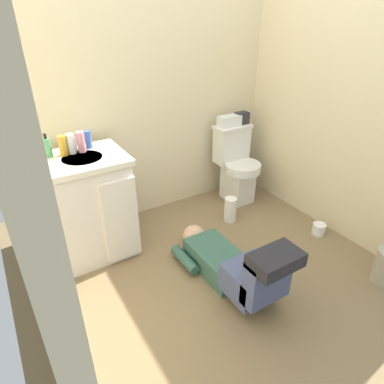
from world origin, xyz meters
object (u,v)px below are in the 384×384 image
object	(u,v)px
person_plumber	(233,265)
bottle_pink	(81,142)
soap_dispenser	(47,147)
paper_towel_roll	(230,209)
bottle_amber	(63,146)
bottle_blue	(88,140)
toilet_paper_roll	(319,229)
tissue_box	(229,121)
faucet	(75,144)
toiletry_bag	(242,118)
vanity_cabinet	(90,206)
bottle_white	(71,144)
toilet	(236,165)

from	to	relation	value
person_plumber	bottle_pink	size ratio (longest dim) A/B	7.12
soap_dispenser	paper_towel_roll	bearing A→B (deg)	-13.99
paper_towel_roll	bottle_pink	bearing A→B (deg)	165.03
bottle_amber	bottle_blue	size ratio (longest dim) A/B	1.10
bottle_pink	bottle_blue	distance (m)	0.08
soap_dispenser	toilet_paper_roll	bearing A→B (deg)	-25.86
person_plumber	tissue_box	bearing A→B (deg)	55.17
soap_dispenser	bottle_amber	xyz separation A→B (m)	(0.10, -0.03, 0.00)
faucet	toiletry_bag	size ratio (longest dim) A/B	0.81
faucet	vanity_cabinet	bearing A→B (deg)	-88.69
vanity_cabinet	tissue_box	size ratio (longest dim) A/B	3.73
vanity_cabinet	bottle_amber	bearing A→B (deg)	136.47
person_plumber	bottle_blue	distance (m)	1.38
person_plumber	bottle_blue	size ratio (longest dim) A/B	8.12
vanity_cabinet	bottle_blue	distance (m)	0.50
bottle_blue	toiletry_bag	bearing A→B (deg)	2.04
vanity_cabinet	toiletry_bag	bearing A→B (deg)	6.89
faucet	toiletry_bag	xyz separation A→B (m)	(1.59, 0.05, -0.06)
toilet_paper_roll	bottle_amber	bearing A→B (deg)	153.81
faucet	bottle_amber	world-z (taller)	bottle_amber
faucet	bottle_blue	size ratio (longest dim) A/B	0.76
bottle_amber	bottle_white	xyz separation A→B (m)	(0.06, 0.01, 0.00)
vanity_cabinet	tissue_box	xyz separation A→B (m)	(1.44, 0.19, 0.38)
tissue_box	person_plumber	bearing A→B (deg)	-124.83
person_plumber	bottle_white	xyz separation A→B (m)	(-0.73, 0.98, 0.72)
toilet	tissue_box	world-z (taller)	tissue_box
bottle_white	bottle_blue	distance (m)	0.14
toilet	toilet_paper_roll	xyz separation A→B (m)	(0.22, -0.90, -0.32)
faucet	toiletry_bag	world-z (taller)	faucet
faucet	soap_dispenser	xyz separation A→B (m)	(-0.19, -0.02, 0.02)
bottle_pink	soap_dispenser	bearing A→B (deg)	171.21
vanity_cabinet	toilet_paper_roll	distance (m)	1.92
vanity_cabinet	bottle_amber	distance (m)	0.49
toilet	vanity_cabinet	xyz separation A→B (m)	(-1.49, -0.10, 0.05)
bottle_amber	tissue_box	bearing A→B (deg)	3.75
bottle_amber	bottle_white	bearing A→B (deg)	7.84
vanity_cabinet	bottle_amber	world-z (taller)	bottle_amber
vanity_cabinet	bottle_blue	xyz separation A→B (m)	(0.10, 0.14, 0.47)
toilet	bottle_white	bearing A→B (deg)	-179.92
vanity_cabinet	soap_dispenser	distance (m)	0.52
soap_dispenser	toilet_paper_roll	world-z (taller)	soap_dispenser
person_plumber	tissue_box	size ratio (longest dim) A/B	4.84
paper_towel_roll	person_plumber	bearing A→B (deg)	-126.55
person_plumber	soap_dispenser	distance (m)	1.52
vanity_cabinet	toiletry_bag	xyz separation A→B (m)	(1.59, 0.19, 0.39)
bottle_amber	toilet_paper_roll	xyz separation A→B (m)	(1.81, -0.89, -0.84)
person_plumber	toiletry_bag	bearing A→B (deg)	50.13
toilet	bottle_blue	distance (m)	1.48
tissue_box	vanity_cabinet	bearing A→B (deg)	-172.40
faucet	bottle_white	world-z (taller)	bottle_white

